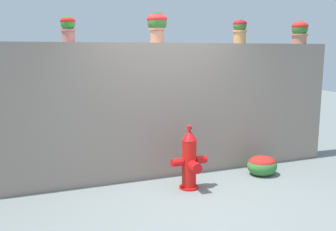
% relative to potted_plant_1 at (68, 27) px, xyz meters
% --- Properties ---
extents(ground_plane, '(24.00, 24.00, 0.00)m').
position_rel_potted_plant_1_xyz_m(ground_plane, '(1.36, -1.29, -2.30)').
color(ground_plane, slate).
extents(stone_wall, '(6.10, 0.36, 2.09)m').
position_rel_potted_plant_1_xyz_m(stone_wall, '(1.36, -0.04, -1.26)').
color(stone_wall, gray).
rests_on(stone_wall, ground).
extents(potted_plant_1, '(0.21, 0.21, 0.36)m').
position_rel_potted_plant_1_xyz_m(potted_plant_1, '(0.00, 0.00, 0.00)').
color(potted_plant_1, '#B96A62').
rests_on(potted_plant_1, stone_wall).
extents(potted_plant_2, '(0.31, 0.31, 0.45)m').
position_rel_potted_plant_1_xyz_m(potted_plant_2, '(1.31, -0.03, 0.07)').
color(potted_plant_2, tan).
rests_on(potted_plant_2, stone_wall).
extents(potted_plant_3, '(0.24, 0.24, 0.40)m').
position_rel_potted_plant_1_xyz_m(potted_plant_3, '(2.75, -0.05, 0.02)').
color(potted_plant_3, '#B37F4A').
rests_on(potted_plant_3, stone_wall).
extents(potted_plant_4, '(0.29, 0.29, 0.40)m').
position_rel_potted_plant_1_xyz_m(potted_plant_4, '(3.99, -0.04, 0.02)').
color(potted_plant_4, '#AE7359').
rests_on(potted_plant_4, stone_wall).
extents(fire_hydrant, '(0.54, 0.42, 0.92)m').
position_rel_potted_plant_1_xyz_m(fire_hydrant, '(1.52, -0.81, -1.88)').
color(fire_hydrant, red).
rests_on(fire_hydrant, ground).
extents(flower_bush_left, '(0.49, 0.44, 0.32)m').
position_rel_potted_plant_1_xyz_m(flower_bush_left, '(2.86, -0.67, -2.13)').
color(flower_bush_left, '#377C35').
rests_on(flower_bush_left, ground).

